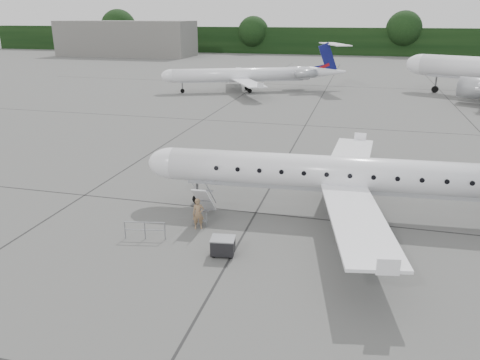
% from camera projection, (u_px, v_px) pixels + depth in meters
% --- Properties ---
extents(ground, '(320.00, 320.00, 0.00)m').
position_uv_depth(ground, '(367.00, 256.00, 23.69)').
color(ground, slate).
rests_on(ground, ground).
extents(treeline, '(260.00, 4.00, 8.00)m').
position_uv_depth(treeline, '(369.00, 42.00, 141.05)').
color(treeline, black).
rests_on(treeline, ground).
extents(terminal_building, '(40.00, 14.00, 10.00)m').
position_uv_depth(terminal_building, '(126.00, 38.00, 138.95)').
color(terminal_building, slate).
rests_on(terminal_building, ground).
extents(main_regional_jet, '(29.73, 22.30, 7.30)m').
position_uv_depth(main_regional_jet, '(353.00, 158.00, 27.46)').
color(main_regional_jet, white).
rests_on(main_regional_jet, ground).
extents(airstair, '(1.00, 2.45, 2.29)m').
position_uv_depth(airstair, '(204.00, 201.00, 27.69)').
color(airstair, white).
rests_on(airstair, ground).
extents(passenger, '(0.77, 0.65, 1.81)m').
position_uv_depth(passenger, '(198.00, 214.00, 26.52)').
color(passenger, '#8D6D4D').
rests_on(passenger, ground).
extents(safety_railing, '(2.17, 0.51, 1.00)m').
position_uv_depth(safety_railing, '(145.00, 231.00, 25.38)').
color(safety_railing, gray).
rests_on(safety_railing, ground).
extents(baggage_cart, '(1.28, 1.09, 1.01)m').
position_uv_depth(baggage_cart, '(223.00, 246.00, 23.68)').
color(baggage_cart, black).
rests_on(baggage_cart, ground).
extents(bg_regional_left, '(33.84, 29.68, 7.38)m').
position_uv_depth(bg_regional_left, '(242.00, 68.00, 73.61)').
color(bg_regional_left, white).
rests_on(bg_regional_left, ground).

